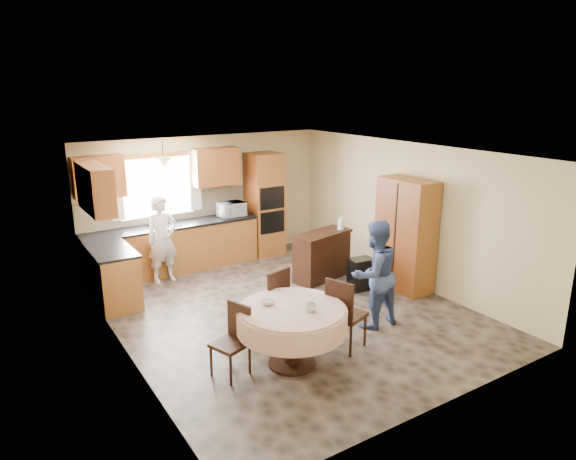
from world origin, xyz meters
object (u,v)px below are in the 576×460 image
at_px(sideboard, 322,257).
at_px(chair_left, 234,336).
at_px(dining_table, 292,320).
at_px(chair_right, 343,311).
at_px(person_sink, 162,240).
at_px(cupboard, 405,235).
at_px(person_dining, 374,274).
at_px(oven_tower, 265,204).
at_px(chair_back, 273,299).

bearing_deg(sideboard, chair_left, -157.19).
relative_size(dining_table, chair_left, 1.55).
bearing_deg(chair_right, person_sink, -2.48).
distance_m(cupboard, person_dining, 1.65).
relative_size(sideboard, person_dining, 0.72).
height_order(oven_tower, chair_back, oven_tower).
distance_m(oven_tower, chair_back, 3.76).
xyz_separation_m(oven_tower, person_dining, (-0.35, -3.77, -0.26)).
distance_m(chair_left, person_dining, 2.33).
bearing_deg(cupboard, oven_tower, 109.91).
distance_m(dining_table, person_sink, 3.69).
bearing_deg(chair_back, oven_tower, -134.12).
relative_size(cupboard, chair_back, 1.90).
bearing_deg(person_dining, chair_back, -18.52).
bearing_deg(person_sink, chair_back, -84.91).
bearing_deg(oven_tower, chair_right, -106.03).
distance_m(cupboard, chair_right, 2.56).
distance_m(sideboard, person_sink, 2.88).
height_order(oven_tower, chair_left, oven_tower).
relative_size(oven_tower, sideboard, 1.84).
distance_m(chair_back, person_dining, 1.52).
height_order(oven_tower, person_dining, oven_tower).
xyz_separation_m(chair_right, person_dining, (0.83, 0.34, 0.24)).
bearing_deg(person_sink, person_dining, -65.51).
xyz_separation_m(cupboard, chair_right, (-2.25, -1.16, -0.41)).
height_order(sideboard, chair_left, chair_left).
distance_m(oven_tower, chair_right, 4.31).
xyz_separation_m(dining_table, chair_left, (-0.70, 0.22, -0.12)).
relative_size(chair_back, chair_right, 1.00).
relative_size(chair_left, chair_back, 0.88).
xyz_separation_m(chair_back, chair_right, (0.59, -0.83, 0.00)).
xyz_separation_m(sideboard, person_sink, (-2.48, 1.42, 0.37)).
bearing_deg(chair_back, chair_right, 109.61).
distance_m(dining_table, chair_right, 0.78).
distance_m(chair_right, person_sink, 3.89).
bearing_deg(sideboard, chair_right, -133.13).
bearing_deg(person_sink, oven_tower, 3.79).
bearing_deg(oven_tower, chair_left, -124.64).
xyz_separation_m(sideboard, chair_right, (-1.32, -2.28, 0.15)).
bearing_deg(chair_left, cupboard, 84.17).
height_order(oven_tower, sideboard, oven_tower).
height_order(chair_left, person_sink, person_sink).
xyz_separation_m(chair_left, chair_right, (1.48, -0.26, 0.07)).
xyz_separation_m(oven_tower, chair_back, (-1.77, -3.28, -0.50)).
xyz_separation_m(chair_left, chair_back, (0.89, 0.57, 0.07)).
xyz_separation_m(sideboard, dining_table, (-2.10, -2.24, 0.20)).
bearing_deg(oven_tower, dining_table, -115.75).
bearing_deg(sideboard, person_dining, -117.26).
bearing_deg(cupboard, chair_back, -173.38).
relative_size(sideboard, cupboard, 0.60).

